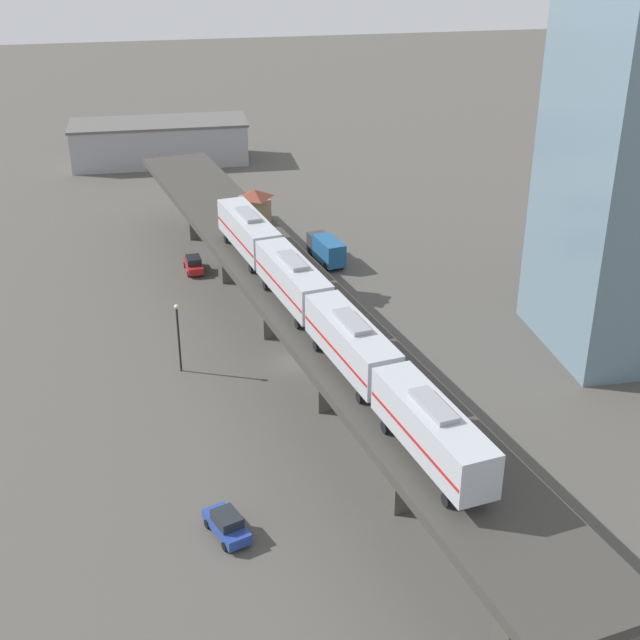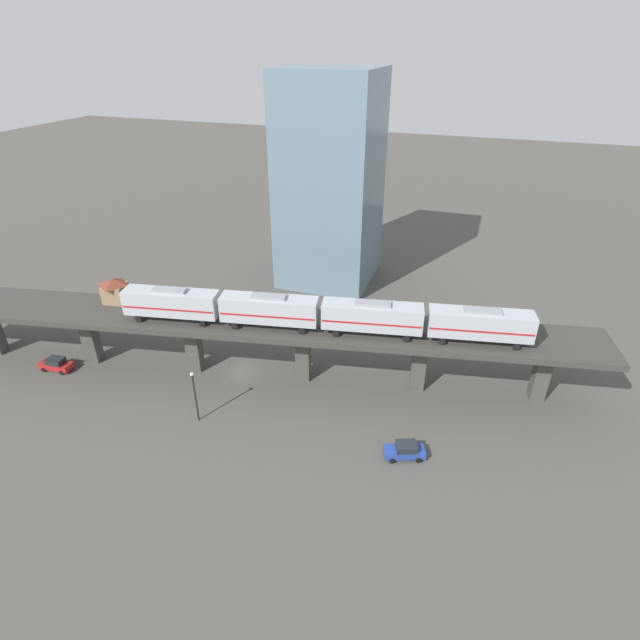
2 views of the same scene
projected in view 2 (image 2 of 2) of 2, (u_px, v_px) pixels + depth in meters
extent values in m
plane|color=#4C4944|center=(242.00, 372.00, 68.36)|extent=(400.00, 400.00, 0.00)
cube|color=#393733|center=(238.00, 322.00, 64.39)|extent=(25.64, 91.93, 0.80)
cube|color=#47443F|center=(541.00, 373.00, 61.74)|extent=(2.11, 2.11, 7.62)
cube|color=#47443F|center=(419.00, 363.00, 63.59)|extent=(2.11, 2.11, 7.62)
cube|color=#47443F|center=(303.00, 354.00, 65.43)|extent=(2.11, 2.11, 7.62)
cube|color=#47443F|center=(194.00, 345.00, 67.28)|extent=(2.11, 2.11, 7.62)
cube|color=#47443F|center=(90.00, 337.00, 69.12)|extent=(2.11, 2.11, 7.62)
cube|color=#ADB2BA|center=(480.00, 324.00, 58.06)|extent=(5.02, 12.31, 3.10)
cube|color=#B21E1E|center=(480.00, 326.00, 58.21)|extent=(5.01, 12.08, 0.24)
cube|color=gray|center=(483.00, 311.00, 57.20)|extent=(2.17, 4.39, 0.36)
cylinder|color=black|center=(516.00, 347.00, 57.57)|extent=(0.37, 0.87, 0.84)
cylinder|color=black|center=(512.00, 336.00, 59.62)|extent=(0.37, 0.87, 0.84)
cylinder|color=black|center=(442.00, 342.00, 58.60)|extent=(0.37, 0.87, 0.84)
cylinder|color=black|center=(441.00, 331.00, 60.65)|extent=(0.37, 0.87, 0.84)
cube|color=#ADB2BA|center=(372.00, 316.00, 59.61)|extent=(5.02, 12.31, 3.10)
cube|color=#B21E1E|center=(372.00, 318.00, 59.76)|extent=(5.01, 12.08, 0.24)
cube|color=gray|center=(373.00, 303.00, 58.75)|extent=(2.17, 4.39, 0.36)
cylinder|color=black|center=(406.00, 339.00, 59.12)|extent=(0.37, 0.87, 0.84)
cylinder|color=black|center=(406.00, 329.00, 61.17)|extent=(0.37, 0.87, 0.84)
cylinder|color=black|center=(336.00, 334.00, 60.15)|extent=(0.37, 0.87, 0.84)
cylinder|color=black|center=(338.00, 324.00, 62.20)|extent=(0.37, 0.87, 0.84)
cube|color=#ADB2BA|center=(269.00, 309.00, 61.16)|extent=(5.02, 12.31, 3.10)
cube|color=#B21E1E|center=(269.00, 311.00, 61.31)|extent=(5.01, 12.08, 0.24)
cube|color=gray|center=(269.00, 296.00, 60.30)|extent=(2.17, 4.39, 0.36)
cylinder|color=black|center=(302.00, 331.00, 60.67)|extent=(0.37, 0.87, 0.84)
cylinder|color=black|center=(305.00, 322.00, 62.72)|extent=(0.37, 0.87, 0.84)
cylinder|color=black|center=(235.00, 326.00, 61.70)|extent=(0.37, 0.87, 0.84)
cylinder|color=black|center=(240.00, 317.00, 63.75)|extent=(0.37, 0.87, 0.84)
cube|color=#ADB2BA|center=(171.00, 302.00, 62.71)|extent=(5.02, 12.31, 3.10)
cube|color=#B21E1E|center=(172.00, 304.00, 62.86)|extent=(5.01, 12.08, 0.24)
cube|color=gray|center=(169.00, 290.00, 61.85)|extent=(2.17, 4.39, 0.36)
cylinder|color=black|center=(202.00, 324.00, 62.22)|extent=(0.37, 0.87, 0.84)
cylinder|color=black|center=(209.00, 315.00, 64.27)|extent=(0.37, 0.87, 0.84)
cylinder|color=black|center=(139.00, 319.00, 63.25)|extent=(0.37, 0.87, 0.84)
cylinder|color=black|center=(147.00, 310.00, 65.30)|extent=(0.37, 0.87, 0.84)
cube|color=#8C7251|center=(116.00, 293.00, 67.82)|extent=(3.28, 3.28, 2.50)
pyramid|color=brown|center=(113.00, 282.00, 66.98)|extent=(3.77, 3.77, 0.90)
cube|color=#233D93|center=(404.00, 452.00, 54.25)|extent=(3.25, 4.75, 0.80)
cube|color=#1E2328|center=(406.00, 447.00, 53.86)|extent=(2.32, 2.64, 0.76)
cylinder|color=black|center=(419.00, 460.00, 53.74)|extent=(0.46, 0.70, 0.66)
cylinder|color=black|center=(415.00, 449.00, 55.23)|extent=(0.46, 0.70, 0.66)
cylinder|color=black|center=(392.00, 461.00, 53.66)|extent=(0.46, 0.70, 0.66)
cylinder|color=black|center=(390.00, 449.00, 55.15)|extent=(0.46, 0.70, 0.66)
cube|color=#AD1E1E|center=(56.00, 365.00, 68.53)|extent=(2.18, 4.54, 0.80)
cube|color=#1E2328|center=(56.00, 361.00, 68.11)|extent=(1.83, 2.34, 0.76)
cylinder|color=black|center=(62.00, 373.00, 67.71)|extent=(0.30, 0.68, 0.66)
cylinder|color=black|center=(70.00, 366.00, 69.15)|extent=(0.30, 0.68, 0.66)
cylinder|color=black|center=(44.00, 370.00, 68.31)|extent=(0.30, 0.68, 0.66)
cylinder|color=black|center=(52.00, 363.00, 69.75)|extent=(0.30, 0.68, 0.66)
cube|color=#333338|center=(115.00, 306.00, 81.47)|extent=(2.56, 2.40, 2.30)
cube|color=#1E5184|center=(135.00, 307.00, 80.97)|extent=(3.30, 5.56, 2.70)
cylinder|color=black|center=(119.00, 310.00, 82.89)|extent=(0.55, 1.05, 1.00)
cylinder|color=black|center=(113.00, 316.00, 81.19)|extent=(0.55, 1.05, 1.00)
cylinder|color=black|center=(149.00, 312.00, 82.36)|extent=(0.55, 1.05, 1.00)
cylinder|color=black|center=(143.00, 318.00, 80.57)|extent=(0.55, 1.05, 1.00)
cylinder|color=black|center=(196.00, 398.00, 58.27)|extent=(0.20, 0.20, 6.50)
sphere|color=beige|center=(192.00, 374.00, 56.55)|extent=(0.44, 0.44, 0.44)
cube|color=slate|center=(330.00, 182.00, 86.56)|extent=(16.00, 16.00, 36.00)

